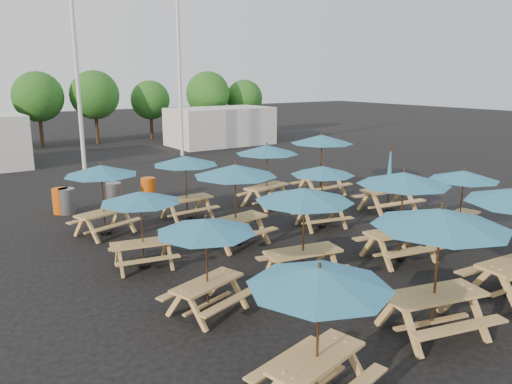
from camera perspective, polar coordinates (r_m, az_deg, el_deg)
ground at (r=15.42m, az=3.18°, el=-5.03°), size 120.00×120.00×0.00m
picnic_unit_0 at (r=7.37m, az=7.25°, el=-10.34°), size 2.59×2.59×2.16m
picnic_unit_1 at (r=10.08m, az=-5.73°, el=-4.35°), size 2.58×2.58×2.05m
picnic_unit_2 at (r=12.77m, az=-13.06°, el=-0.95°), size 2.38×2.38×2.03m
picnic_unit_3 at (r=15.78m, az=-17.27°, el=2.05°), size 2.79×2.79×2.20m
picnic_unit_4 at (r=9.67m, az=20.33°, el=-3.43°), size 3.04×3.04×2.50m
picnic_unit_5 at (r=11.59m, az=5.55°, el=-0.81°), size 2.73×2.73×2.32m
picnic_unit_6 at (r=14.12m, az=-2.39°, el=2.06°), size 2.68×2.68×2.39m
picnic_unit_7 at (r=16.94m, az=-8.05°, el=3.26°), size 2.33×2.33×2.21m
picnic_unit_9 at (r=13.46m, az=16.50°, el=1.03°), size 2.81×2.81×2.41m
picnic_unit_10 at (r=15.97m, az=7.60°, el=2.13°), size 2.43×2.43×2.04m
picnic_unit_11 at (r=18.49m, az=1.25°, el=4.56°), size 2.84×2.84×2.33m
picnic_unit_13 at (r=16.19m, az=22.64°, el=1.45°), size 2.42×2.42×2.07m
picnic_unit_14 at (r=18.45m, az=14.95°, el=0.94°), size 2.21×1.99×2.54m
picnic_unit_15 at (r=20.29m, az=7.53°, el=5.70°), size 2.63×2.63×2.52m
waste_bin_0 at (r=19.07m, az=-21.41°, el=-0.95°), size 0.57×0.57×0.91m
waste_bin_1 at (r=18.94m, az=-20.79°, el=-0.99°), size 0.57×0.57×0.91m
waste_bin_2 at (r=19.39m, az=-15.93°, el=-0.31°), size 0.57×0.57×0.91m
waste_bin_3 at (r=20.00m, az=-12.20°, el=0.30°), size 0.57×0.57×0.91m
mast_0 at (r=26.52m, az=-19.97°, el=15.00°), size 0.20×0.20×12.00m
mast_1 at (r=30.70m, az=-8.80°, el=15.27°), size 0.20×0.20×12.00m
event_tent_1 at (r=35.64m, az=-4.11°, el=7.51°), size 7.00×4.00×2.60m
tree_3 at (r=37.01m, az=-23.66°, el=9.94°), size 3.36×3.36×5.09m
tree_4 at (r=37.46m, az=-17.97°, el=10.50°), size 3.41×3.41×5.17m
tree_5 at (r=39.34m, az=-11.99°, el=10.24°), size 2.94×2.94×4.45m
tree_6 at (r=39.48m, az=-5.53°, el=11.13°), size 3.38×3.38×5.13m
tree_7 at (r=41.28m, az=-1.35°, el=10.67°), size 2.95×2.95×4.48m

